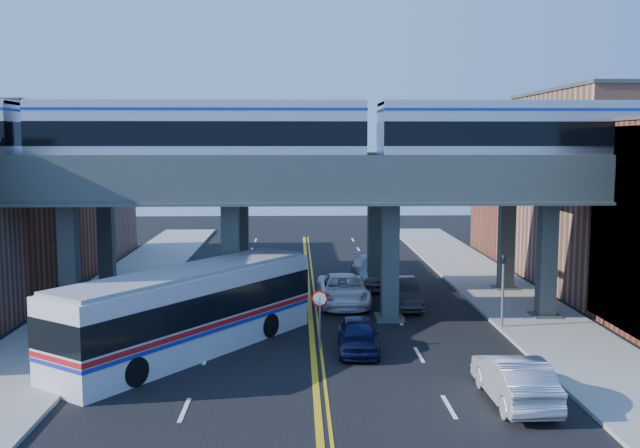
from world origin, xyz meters
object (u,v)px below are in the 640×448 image
object	(u,v)px
car_lane_c	(343,290)
car_lane_d	(374,271)
traffic_signal	(503,283)
car_lane_b	(401,293)
transit_train	(200,134)
car_parked_curb	(514,379)
transit_bus	(190,312)
stop_sign	(320,310)
car_lane_a	(358,335)

from	to	relation	value
car_lane_c	car_lane_d	size ratio (longest dim) A/B	0.96
traffic_signal	car_lane_b	xyz separation A→B (m)	(-4.20, 4.83, -1.50)
transit_train	car_lane_b	distance (m)	13.77
car_lane_b	transit_train	bearing A→B (deg)	-167.06
traffic_signal	car_parked_curb	size ratio (longest dim) A/B	0.81
transit_train	traffic_signal	bearing A→B (deg)	-7.80
transit_bus	car_lane_c	xyz separation A→B (m)	(7.16, 8.80, -0.97)
car_parked_curb	stop_sign	bearing A→B (deg)	-46.38
car_lane_c	car_lane_a	bearing A→B (deg)	-90.25
transit_train	car_lane_b	size ratio (longest dim) A/B	10.32
stop_sign	car_lane_d	distance (m)	14.56
car_lane_c	transit_train	bearing A→B (deg)	-154.80
transit_bus	car_lane_c	size ratio (longest dim) A/B	2.16
car_lane_b	car_lane_c	xyz separation A→B (m)	(-3.13, 0.71, 0.02)
traffic_signal	car_lane_c	xyz separation A→B (m)	(-7.33, 5.53, -1.48)
car_lane_d	traffic_signal	bearing A→B (deg)	-67.32
car_lane_a	car_lane_b	xyz separation A→B (m)	(3.05, 8.20, 0.07)
car_lane_c	stop_sign	bearing A→B (deg)	-101.17
car_lane_b	car_lane_c	distance (m)	3.21
transit_bus	car_lane_a	world-z (taller)	transit_bus
car_lane_b	car_lane_d	size ratio (longest dim) A/B	0.79
transit_train	transit_bus	size ratio (longest dim) A/B	3.94
transit_train	car_lane_d	bearing A→B (deg)	43.15
transit_train	car_lane_c	distance (m)	11.77
car_lane_a	car_lane_c	world-z (taller)	car_lane_c
car_parked_curb	transit_bus	bearing A→B (deg)	-28.69
traffic_signal	car_lane_d	size ratio (longest dim) A/B	0.67
traffic_signal	car_lane_b	world-z (taller)	traffic_signal
stop_sign	car_lane_a	distance (m)	1.98
transit_bus	car_lane_b	distance (m)	13.13
car_lane_b	car_lane_d	distance (m)	6.23
stop_sign	car_lane_c	distance (m)	8.73
transit_bus	car_lane_c	world-z (taller)	transit_bus
transit_train	traffic_signal	xyz separation A→B (m)	(14.60, -2.00, -7.08)
traffic_signal	transit_bus	size ratio (longest dim) A/B	0.32
transit_train	car_lane_a	world-z (taller)	transit_train
car_lane_b	car_parked_curb	bearing A→B (deg)	-84.98
transit_train	car_lane_d	world-z (taller)	transit_train
car_lane_c	car_lane_d	xyz separation A→B (m)	(2.33, 5.47, 0.07)
car_lane_d	car_parked_curb	distance (m)	20.78
traffic_signal	car_lane_a	world-z (taller)	traffic_signal
car_lane_a	transit_train	bearing A→B (deg)	146.24
car_lane_a	car_lane_c	distance (m)	8.90
transit_train	car_parked_curb	world-z (taller)	transit_train
transit_train	car_lane_b	bearing A→B (deg)	15.20
transit_bus	car_lane_b	size ratio (longest dim) A/B	2.62
stop_sign	car_lane_a	xyz separation A→B (m)	(1.65, -0.37, -1.03)
car_lane_d	stop_sign	bearing A→B (deg)	-107.32
transit_train	transit_bus	bearing A→B (deg)	-88.84
transit_bus	car_lane_d	bearing A→B (deg)	2.03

